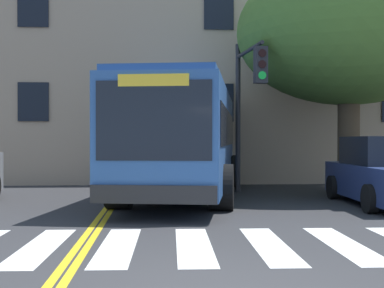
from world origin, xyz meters
The scene contains 7 objects.
crosswalk centered at (-0.02, 2.86, 0.00)m, with size 12.50×3.41×0.01m.
lane_line_yellow_inner centered at (-1.83, 16.86, 0.00)m, with size 0.12×36.00×0.01m, color gold.
lane_line_yellow_outer centered at (-1.67, 16.86, 0.00)m, with size 0.12×36.00×0.01m, color gold.
city_bus centered at (0.32, 10.75, 1.74)m, with size 4.48×12.01×3.19m.
traffic_light_overhead centered at (2.11, 10.33, 3.14)m, with size 0.51×2.73×4.71m.
street_tree_curbside_large centered at (5.34, 10.75, 4.98)m, with size 7.27×7.44×7.26m.
building_facade centered at (1.68, 19.02, 6.06)m, with size 33.62×9.93×12.11m.
Camera 1 is at (-0.60, -5.46, 1.66)m, focal length 50.00 mm.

